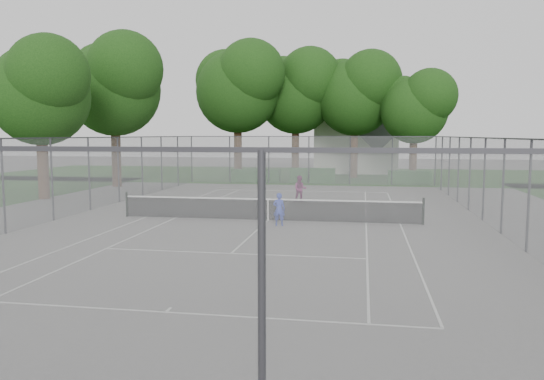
% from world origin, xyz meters
% --- Properties ---
extents(ground, '(120.00, 120.00, 0.00)m').
position_xyz_m(ground, '(0.00, 0.00, 0.00)').
color(ground, '#5F5D5B').
rests_on(ground, ground).
extents(grass_far, '(60.00, 20.00, 0.00)m').
position_xyz_m(grass_far, '(0.00, 26.00, 0.00)').
color(grass_far, '#193F12').
rests_on(grass_far, ground).
extents(court_markings, '(11.03, 23.83, 0.01)m').
position_xyz_m(court_markings, '(0.00, 0.00, 0.01)').
color(court_markings, silver).
rests_on(court_markings, ground).
extents(tennis_net, '(12.87, 0.10, 1.10)m').
position_xyz_m(tennis_net, '(0.00, 0.00, 0.51)').
color(tennis_net, black).
rests_on(tennis_net, ground).
extents(perimeter_fence, '(18.08, 34.08, 3.52)m').
position_xyz_m(perimeter_fence, '(0.00, 0.00, 1.81)').
color(perimeter_fence, '#38383D').
rests_on(perimeter_fence, ground).
extents(tree_far_left, '(7.80, 7.12, 11.22)m').
position_xyz_m(tree_far_left, '(-6.21, 20.89, 7.71)').
color(tree_far_left, '#3E2416').
rests_on(tree_far_left, ground).
extents(tree_far_midleft, '(7.65, 6.99, 11.00)m').
position_xyz_m(tree_far_midleft, '(-1.82, 24.15, 7.56)').
color(tree_far_midleft, '#3E2416').
rests_on(tree_far_midleft, ground).
extents(tree_far_midright, '(7.33, 6.69, 10.54)m').
position_xyz_m(tree_far_midright, '(3.26, 23.47, 7.24)').
color(tree_far_midright, '#3E2416').
rests_on(tree_far_midright, ground).
extents(tree_far_right, '(6.06, 5.53, 8.70)m').
position_xyz_m(tree_far_right, '(7.93, 21.39, 5.98)').
color(tree_far_right, '#3E2416').
rests_on(tree_far_right, ground).
extents(tree_side_back, '(7.34, 6.70, 10.55)m').
position_xyz_m(tree_side_back, '(-13.02, 12.73, 7.25)').
color(tree_side_back, '#3E2416').
rests_on(tree_side_back, ground).
extents(tree_side_front, '(6.29, 5.74, 9.04)m').
position_xyz_m(tree_side_front, '(-13.85, 5.33, 6.21)').
color(tree_side_front, '#3E2416').
rests_on(tree_side_front, ground).
extents(hedge_left, '(3.71, 1.11, 0.93)m').
position_xyz_m(hedge_left, '(-4.21, 18.26, 0.46)').
color(hedge_left, '#1A4D18').
rests_on(hedge_left, ground).
extents(hedge_mid, '(3.42, 0.98, 1.07)m').
position_xyz_m(hedge_mid, '(0.15, 18.54, 0.54)').
color(hedge_mid, '#1A4D18').
rests_on(hedge_mid, ground).
extents(hedge_right, '(3.13, 1.15, 0.94)m').
position_xyz_m(hedge_right, '(7.39, 18.64, 0.47)').
color(hedge_right, '#1A4D18').
rests_on(hedge_right, ground).
extents(house, '(7.66, 5.94, 9.54)m').
position_xyz_m(house, '(3.26, 29.94, 3.84)').
color(house, beige).
rests_on(house, ground).
extents(girl_player, '(0.49, 0.33, 1.33)m').
position_xyz_m(girl_player, '(0.67, -1.21, 0.66)').
color(girl_player, '#2E3EAE').
rests_on(girl_player, ground).
extents(woman_player, '(0.77, 0.64, 1.44)m').
position_xyz_m(woman_player, '(0.64, 6.22, 0.72)').
color(woman_player, '#772759').
rests_on(woman_player, ground).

